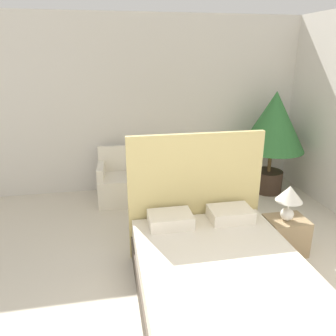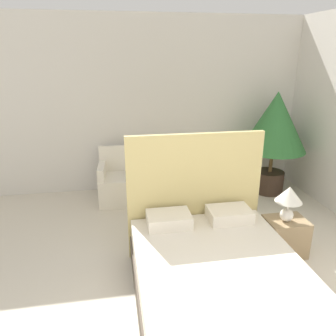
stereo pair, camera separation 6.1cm
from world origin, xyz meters
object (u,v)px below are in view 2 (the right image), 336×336
at_px(armchair_near_window_right, 178,181).
at_px(nightstand, 285,237).
at_px(potted_palm, 275,126).
at_px(side_table, 149,186).
at_px(bed, 216,275).
at_px(armchair_near_window_left, 119,185).
at_px(table_lamp, 289,198).

bearing_deg(armchair_near_window_right, nightstand, -61.83).
height_order(potted_palm, side_table, potted_palm).
distance_m(bed, armchair_near_window_right, 2.48).
height_order(bed, nightstand, bed).
bearing_deg(bed, armchair_near_window_right, 86.75).
bearing_deg(armchair_near_window_left, potted_palm, 1.61).
xyz_separation_m(armchair_near_window_left, armchair_near_window_right, (0.98, 0.00, 0.00)).
height_order(bed, side_table, bed).
distance_m(bed, potted_palm, 3.09).
xyz_separation_m(nightstand, table_lamp, (-0.03, -0.02, 0.52)).
xyz_separation_m(bed, nightstand, (1.06, 0.64, -0.08)).
distance_m(armchair_near_window_right, nightstand, 2.05).
distance_m(potted_palm, table_lamp, 1.97).
relative_size(bed, armchair_near_window_left, 2.28).
relative_size(armchair_near_window_left, armchair_near_window_right, 1.00).
relative_size(nightstand, side_table, 1.03).
relative_size(bed, nightstand, 4.23).
distance_m(armchair_near_window_right, side_table, 0.49).
xyz_separation_m(armchair_near_window_left, potted_palm, (2.57, -0.07, 0.88)).
xyz_separation_m(bed, side_table, (-0.35, 2.50, -0.07)).
bearing_deg(bed, nightstand, 31.22).
height_order(bed, armchair_near_window_left, bed).
bearing_deg(armchair_near_window_left, bed, -68.32).
bearing_deg(bed, side_table, 97.93).
bearing_deg(potted_palm, nightstand, -110.77).
distance_m(armchair_near_window_right, table_lamp, 2.11).
xyz_separation_m(bed, table_lamp, (1.03, 0.62, 0.44)).
bearing_deg(potted_palm, table_lamp, -111.27).
height_order(armchair_near_window_left, table_lamp, table_lamp).
height_order(armchair_near_window_right, potted_palm, potted_palm).
distance_m(potted_palm, side_table, 2.28).
relative_size(armchair_near_window_right, potted_palm, 0.50).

